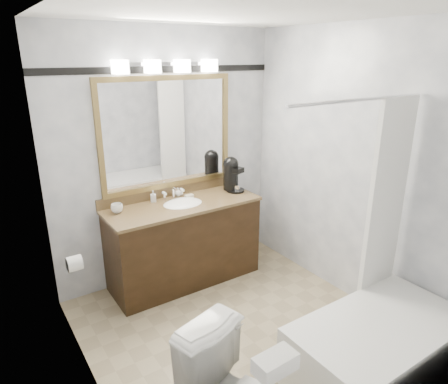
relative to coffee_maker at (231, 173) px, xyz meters
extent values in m
cube|color=tan|center=(-0.62, -1.08, -1.04)|extent=(2.40, 2.60, 0.01)
cube|color=white|center=(-0.62, -1.08, 1.47)|extent=(2.40, 2.60, 0.01)
cube|color=white|center=(-0.62, 0.23, 0.21)|extent=(2.40, 0.01, 2.50)
cube|color=white|center=(-0.62, -2.38, 0.21)|extent=(2.40, 0.01, 2.50)
cube|color=white|center=(-1.83, -1.08, 0.21)|extent=(0.01, 2.60, 2.50)
cube|color=white|center=(0.58, -1.08, 0.21)|extent=(0.01, 2.60, 2.50)
cube|color=black|center=(-0.62, -0.06, -0.63)|extent=(1.50, 0.55, 0.82)
cube|color=olive|center=(-0.62, -0.06, -0.20)|extent=(1.53, 0.58, 0.03)
cube|color=olive|center=(-0.62, 0.21, -0.14)|extent=(1.53, 0.03, 0.10)
ellipsoid|color=white|center=(-0.62, -0.06, -0.22)|extent=(0.44, 0.34, 0.14)
cube|color=olive|center=(-0.62, 0.20, 0.99)|extent=(1.40, 0.04, 0.05)
cube|color=olive|center=(-0.62, 0.20, -0.06)|extent=(1.40, 0.04, 0.05)
cube|color=olive|center=(-1.30, 0.20, 0.46)|extent=(0.05, 0.04, 1.00)
cube|color=olive|center=(0.05, 0.20, 0.46)|extent=(0.05, 0.04, 1.00)
cube|color=white|center=(-0.62, 0.21, 0.46)|extent=(1.30, 0.01, 1.00)
cube|color=silver|center=(-0.62, 0.19, 1.11)|extent=(0.90, 0.05, 0.03)
cube|color=white|center=(-1.07, 0.14, 1.09)|extent=(0.12, 0.12, 0.12)
cube|color=white|center=(-0.77, 0.14, 1.09)|extent=(0.12, 0.12, 0.12)
cube|color=white|center=(-0.47, 0.14, 1.09)|extent=(0.12, 0.12, 0.12)
cube|color=white|center=(-0.17, 0.14, 1.09)|extent=(0.12, 0.12, 0.12)
cube|color=black|center=(-0.62, 0.21, 1.06)|extent=(2.40, 0.01, 0.06)
cube|color=white|center=(-0.09, -2.00, -0.81)|extent=(1.30, 0.72, 0.45)
cylinder|color=silver|center=(-0.09, -1.62, 0.91)|extent=(1.30, 0.02, 0.02)
cube|color=white|center=(0.33, -1.63, 0.14)|extent=(0.40, 0.04, 1.55)
cylinder|color=white|center=(-1.76, -0.41, -0.34)|extent=(0.11, 0.12, 0.12)
cube|color=white|center=(-1.27, -2.20, -0.20)|extent=(0.22, 0.12, 0.09)
cylinder|color=black|center=(0.02, -0.05, -0.18)|extent=(0.19, 0.19, 0.02)
cylinder|color=black|center=(0.00, 0.01, -0.04)|extent=(0.16, 0.16, 0.28)
sphere|color=black|center=(0.00, 0.01, 0.10)|extent=(0.17, 0.17, 0.17)
cube|color=black|center=(0.02, -0.07, 0.05)|extent=(0.13, 0.13, 0.05)
cylinder|color=silver|center=(0.02, -0.07, -0.15)|extent=(0.06, 0.06, 0.06)
imported|color=white|center=(-1.24, 0.06, -0.15)|extent=(0.12, 0.12, 0.08)
imported|color=white|center=(-0.84, 0.14, -0.13)|extent=(0.07, 0.07, 0.11)
imported|color=white|center=(-0.56, 0.15, -0.15)|extent=(0.09, 0.09, 0.09)
cube|color=beige|center=(-0.49, 0.06, -0.18)|extent=(0.09, 0.05, 0.03)
camera|label=1|loc=(-2.32, -3.34, 1.19)|focal=32.00mm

